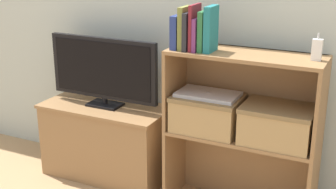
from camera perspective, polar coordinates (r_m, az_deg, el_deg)
tv_stand at (r=3.17m, az=-7.49°, el=-5.58°), size 0.84×0.40×0.50m
tv at (r=3.00m, az=-7.89°, el=3.00°), size 0.76×0.14×0.45m
bookshelf_lower_tier at (r=2.80m, az=9.13°, el=-7.78°), size 0.85×0.32×0.48m
bookshelf_upper_tier at (r=2.63m, az=9.65°, el=1.58°), size 0.85×0.32×0.47m
book_navy at (r=2.59m, az=1.24°, el=7.65°), size 0.04×0.14×0.18m
book_olive at (r=2.57m, az=2.05°, el=8.11°), size 0.03×0.14×0.23m
book_charcoal at (r=2.56m, az=2.66°, el=7.76°), size 0.03×0.16×0.21m
book_maroon at (r=2.55m, az=3.27°, el=8.17°), size 0.02×0.14×0.25m
book_plum at (r=2.54m, az=3.76°, el=7.34°), size 0.02×0.15×0.18m
book_forest at (r=2.53m, az=4.44°, el=7.72°), size 0.03×0.13×0.22m
book_teal at (r=2.51m, az=5.26°, el=7.95°), size 0.04×0.13×0.25m
baby_monitor at (r=2.44m, az=17.70°, el=5.22°), size 0.05×0.03×0.14m
storage_basket_left at (r=2.68m, az=4.85°, el=-2.06°), size 0.38×0.28×0.21m
storage_basket_right at (r=2.57m, az=13.23°, el=-3.39°), size 0.38×0.28×0.21m
laptop at (r=2.65m, az=4.91°, el=0.03°), size 0.35×0.21×0.02m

